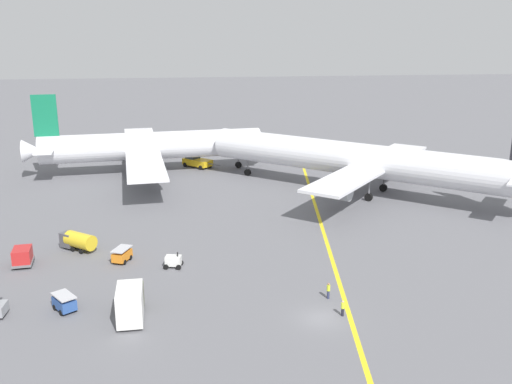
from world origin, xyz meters
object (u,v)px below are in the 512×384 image
Objects in this scene: gse_fuel_bowser_stubby at (78,240)px; ground_crew_marshaller_foreground at (328,290)px; gse_baggage_cart_trailing at (64,303)px; gse_baggage_cart_near_cluster at (122,255)px; pushback_tug at (197,161)px; airliner_being_pushed at (359,160)px; gse_container_dolly_flat at (22,256)px; gse_catering_truck_tall at (130,302)px; gse_gpu_cart_small at (173,261)px; ground_crew_ramp_agent_by_cones at (343,308)px; airliner_at_gate_left at (151,146)px.

gse_fuel_bowser_stubby is 2.83× the size of ground_crew_marshaller_foreground.
gse_baggage_cart_trailing is (1.32, -16.41, -0.47)m from gse_fuel_bowser_stubby.
gse_baggage_cart_near_cluster is (5.87, -4.55, -0.47)m from gse_fuel_bowser_stubby.
pushback_tug is 62.02m from gse_baggage_cart_trailing.
airliner_being_pushed reaches higher than gse_baggage_cart_near_cluster.
gse_baggage_cart_near_cluster is 0.92× the size of gse_container_dolly_flat.
gse_catering_truck_tall is 2.47× the size of gse_gpu_cart_small.
gse_catering_truck_tall is 20.18m from gse_container_dolly_flat.
pushback_tug reaches higher than gse_baggage_cart_trailing.
ground_crew_ramp_agent_by_cones is at bearing -83.53° from ground_crew_marshaller_foreground.
gse_fuel_bowser_stubby is at bearing 143.17° from ground_crew_ramp_agent_by_cones.
ground_crew_ramp_agent_by_cones is (11.72, -64.93, -0.38)m from pushback_tug.
airliner_at_gate_left reaches higher than gse_catering_truck_tall.
gse_catering_truck_tall is 14.56m from gse_baggage_cart_near_cluster.
gse_baggage_cart_near_cluster is (-2.11, 14.38, -0.90)m from gse_catering_truck_tall.
pushback_tug is (8.96, 3.63, -4.06)m from airliner_at_gate_left.
gse_catering_truck_tall is at bearing -67.15° from gse_fuel_bowser_stubby.
airliner_at_gate_left is 10.01× the size of gse_fuel_bowser_stubby.
gse_gpu_cart_small is 21.63m from ground_crew_ramp_agent_by_cones.
gse_catering_truck_tall reaches higher than gse_fuel_bowser_stubby.
gse_container_dolly_flat is (-13.35, -44.13, -4.11)m from airliner_at_gate_left.
ground_crew_marshaller_foreground is (22.07, -12.92, 0.06)m from gse_baggage_cart_near_cluster.
gse_baggage_cart_near_cluster reaches higher than ground_crew_ramp_agent_by_cones.
gse_gpu_cart_small is 19.01m from ground_crew_marshaller_foreground.
airliner_at_gate_left is 28.33× the size of ground_crew_marshaller_foreground.
gse_fuel_bowser_stubby is 16.47m from gse_baggage_cart_trailing.
gse_catering_truck_tall is 3.63× the size of ground_crew_ramp_agent_by_cones.
ground_crew_ramp_agent_by_cones is (20.68, -61.30, -4.44)m from airliner_at_gate_left.
gse_fuel_bowser_stubby reaches higher than gse_baggage_cart_near_cluster.
airliner_at_gate_left is at bearing 108.65° from ground_crew_ramp_agent_by_cones.
gse_baggage_cart_near_cluster is at bearing 98.35° from gse_catering_truck_tall.
pushback_tug is 51.01m from gse_gpu_cart_small.
gse_container_dolly_flat is 38.12m from ground_crew_ramp_agent_by_cones.
airliner_at_gate_left is 40.97m from gse_fuel_bowser_stubby.
airliner_at_gate_left is at bearing 73.16° from gse_container_dolly_flat.
ground_crew_marshaller_foreground is (26.62, -1.06, 0.06)m from gse_baggage_cart_trailing.
gse_catering_truck_tall is 7.18m from gse_baggage_cart_trailing.
pushback_tug reaches higher than ground_crew_ramp_agent_by_cones.
gse_catering_truck_tall is at bearing -81.65° from gse_baggage_cart_near_cluster.
airliner_at_gate_left is at bearing 83.57° from gse_baggage_cart_trailing.
gse_container_dolly_flat reaches higher than ground_crew_marshaller_foreground.
airliner_being_pushed is 15.95× the size of gse_baggage_cart_trailing.
gse_gpu_cart_small is 0.70× the size of gse_container_dolly_flat.
gse_catering_truck_tall is (0.30, -58.98, -3.53)m from airliner_at_gate_left.
ground_crew_ramp_agent_by_cones is at bearing -71.35° from airliner_at_gate_left.
airliner_being_pushed is at bearing -41.16° from pushback_tug.
airliner_at_gate_left is 15.91× the size of gse_baggage_cart_trailing.
airliner_being_pushed is 28.40× the size of ground_crew_marshaller_foreground.
airliner_at_gate_left is 46.29m from gse_container_dolly_flat.
pushback_tug is 2.45× the size of gse_baggage_cart_near_cluster.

